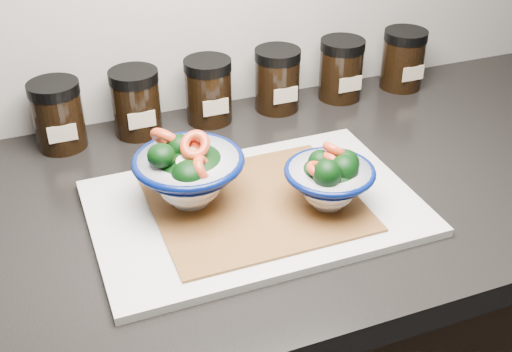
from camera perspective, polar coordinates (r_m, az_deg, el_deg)
name	(u,v)px	position (r m, az deg, el deg)	size (l,w,h in m)	color
countertop	(322,187)	(1.00, 5.92, -0.98)	(3.50, 0.60, 0.04)	black
cutting_board	(255,208)	(0.90, -0.12, -2.83)	(0.45, 0.30, 0.01)	beige
bamboo_mat	(256,204)	(0.89, 0.00, -2.48)	(0.28, 0.24, 0.00)	#A26A30
bowl_left	(188,171)	(0.88, -6.04, 0.43)	(0.15, 0.15, 0.12)	white
bowl_right	(330,179)	(0.87, 6.59, -0.29)	(0.12, 0.12, 0.10)	white
spice_jar_a	(58,115)	(1.08, -17.19, 5.20)	(0.08, 0.08, 0.11)	black
spice_jar_b	(136,102)	(1.09, -10.62, 6.45)	(0.08, 0.08, 0.11)	black
spice_jar_c	(209,91)	(1.12, -4.24, 7.58)	(0.08, 0.08, 0.11)	black
spice_jar_d	(277,79)	(1.16, 1.90, 8.57)	(0.08, 0.08, 0.11)	black
spice_jar_e	(341,69)	(1.21, 7.56, 9.40)	(0.08, 0.08, 0.11)	black
spice_jar_f	(403,59)	(1.28, 12.94, 10.10)	(0.08, 0.08, 0.11)	black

